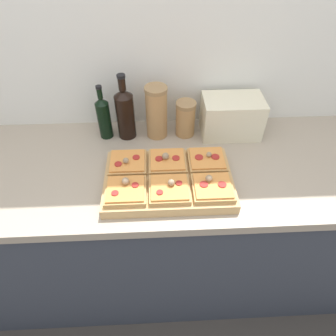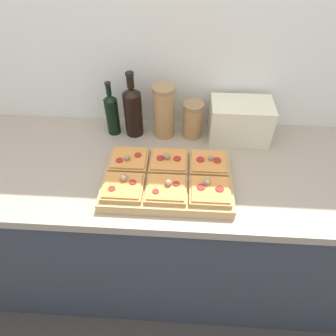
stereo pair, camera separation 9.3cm
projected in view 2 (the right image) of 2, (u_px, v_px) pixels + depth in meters
The scene contains 15 objects.
ground_plane at pixel (155, 321), 1.70m from camera, with size 12.00×12.00×0.00m, color #3D3833.
wall_back at pixel (161, 56), 1.31m from camera, with size 6.00×0.06×2.50m.
kitchen_counter at pixel (158, 227), 1.61m from camera, with size 2.63×0.67×0.93m.
cutting_board at pixel (168, 181), 1.18m from camera, with size 0.50×0.32×0.04m, color tan.
pizza_slice_back_left at pixel (129, 160), 1.22m from camera, with size 0.15×0.14×0.05m.
pizza_slice_back_center at pixel (169, 161), 1.21m from camera, with size 0.15×0.14×0.06m.
pizza_slice_back_right at pixel (209, 163), 1.21m from camera, with size 0.15×0.14×0.05m.
pizza_slice_front_left at pixel (123, 187), 1.11m from camera, with size 0.15×0.14×0.06m.
pizza_slice_front_center at pixel (166, 189), 1.10m from camera, with size 0.15×0.14×0.05m.
pizza_slice_front_right at pixel (210, 191), 1.10m from camera, with size 0.15×0.14×0.05m.
olive_oil_bottle at pixel (112, 113), 1.37m from camera, with size 0.06×0.06×0.26m.
wine_bottle at pixel (133, 110), 1.35m from camera, with size 0.08×0.08×0.31m.
grain_jar_tall at pixel (164, 112), 1.35m from camera, with size 0.10×0.10×0.25m.
grain_jar_short at pixel (193, 120), 1.37m from camera, with size 0.09×0.09×0.17m.
toaster_oven at pixel (240, 121), 1.36m from camera, with size 0.30×0.17×0.18m.
Camera 2 is at (0.11, -0.61, 1.81)m, focal length 32.00 mm.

